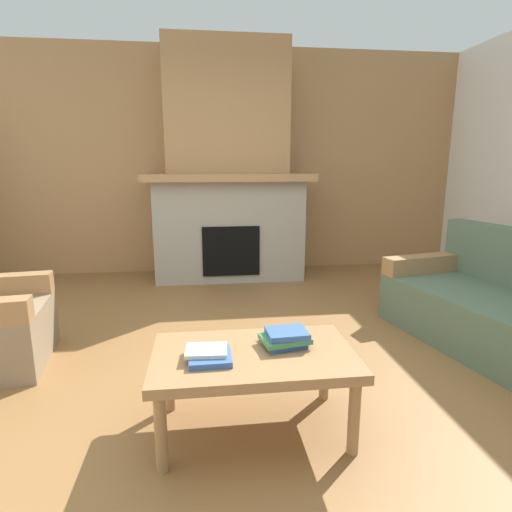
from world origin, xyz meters
The scene contains 7 objects.
ground centered at (0.00, 0.00, 0.00)m, with size 9.00×9.00×0.00m, color brown.
wall_back_wood_panel centered at (0.00, 3.00, 1.35)m, with size 6.00×0.12×2.70m, color #A87A4C.
fireplace centered at (0.00, 2.62, 1.16)m, with size 1.90×0.82×2.70m.
couch centered at (1.88, 0.24, 0.29)m, with size 1.19×1.93×0.85m.
coffee_table centered at (-0.07, -0.45, 0.38)m, with size 1.00×0.60×0.43m.
book_stack_near_edge centered at (-0.29, -0.50, 0.45)m, with size 0.22×0.21×0.05m.
book_stack_center centered at (0.10, -0.39, 0.47)m, with size 0.26×0.25×0.08m.
Camera 1 is at (-0.30, -2.35, 1.34)m, focal length 29.35 mm.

